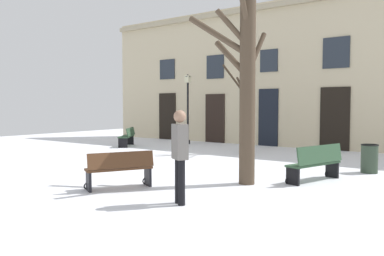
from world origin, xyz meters
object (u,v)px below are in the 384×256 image
litter_bin (369,158)px  bench_by_litter_bin (127,137)px  bench_near_lamp (120,169)px  tree_near_facade (244,99)px  person_crossing_plaza (180,151)px  tree_foreground (245,83)px  bench_back_to_back_left (316,163)px  streetlamp (188,101)px

litter_bin → bench_by_litter_bin: (-10.90, 1.12, 0.04)m
bench_near_lamp → tree_near_facade: bearing=-144.9°
litter_bin → person_crossing_plaza: bearing=-110.4°
bench_near_lamp → bench_by_litter_bin: bench_by_litter_bin is taller
tree_near_facade → bench_near_lamp: bearing=-83.3°
litter_bin → person_crossing_plaza: person_crossing_plaza is taller
tree_foreground → person_crossing_plaza: 2.89m
tree_near_facade → bench_back_to_back_left: 6.19m
tree_near_facade → streetlamp: tree_near_facade is taller
bench_near_lamp → bench_back_to_back_left: (3.39, 3.52, 0.03)m
tree_foreground → litter_bin: bearing=58.0°
streetlamp → bench_by_litter_bin: size_ratio=2.18×
litter_bin → bench_near_lamp: (-4.22, -5.68, 0.04)m
bench_near_lamp → bench_back_to_back_left: size_ratio=0.86×
tree_foreground → bench_near_lamp: tree_foreground is taller
streetlamp → bench_by_litter_bin: (-1.71, -2.52, -1.69)m
litter_bin → bench_near_lamp: bench_near_lamp is taller
tree_foreground → streetlamp: bearing=134.6°
tree_near_facade → bench_near_lamp: 7.89m
bench_near_lamp → bench_back_to_back_left: 4.89m
tree_foreground → bench_near_lamp: 3.63m
tree_foreground → streetlamp: (-7.02, 7.11, -0.32)m
tree_foreground → bench_back_to_back_left: (1.33, 1.31, -1.99)m
tree_near_facade → tree_foreground: size_ratio=0.88×
tree_foreground → litter_bin: 4.58m
streetlamp → bench_near_lamp: (4.96, -9.32, -1.70)m
streetlamp → litter_bin: (9.19, -3.64, -1.73)m
tree_foreground → streetlamp: tree_foreground is taller
tree_near_facade → bench_by_litter_bin: bearing=-171.7°
tree_near_facade → person_crossing_plaza: bearing=-70.0°
bench_back_to_back_left → bench_by_litter_bin: bearing=-90.8°
bench_near_lamp → person_crossing_plaza: person_crossing_plaza is taller
tree_foreground → streetlamp: size_ratio=1.37×
bench_back_to_back_left → tree_near_facade: bearing=-116.7°
tree_near_facade → bench_by_litter_bin: 6.09m
tree_foreground → bench_near_lamp: size_ratio=3.05×
tree_near_facade → litter_bin: tree_near_facade is taller
litter_bin → streetlamp: bearing=158.4°
streetlamp → bench_back_to_back_left: bearing=-34.8°
bench_by_litter_bin → person_crossing_plaza: 11.22m
bench_near_lamp → bench_by_litter_bin: 9.53m
bench_by_litter_bin → person_crossing_plaza: (8.67, -7.10, 0.58)m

